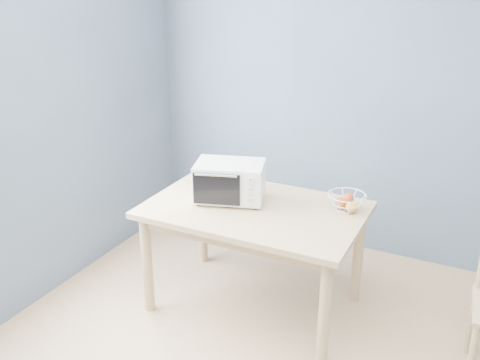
% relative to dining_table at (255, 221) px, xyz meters
% --- Properties ---
extents(room, '(4.01, 4.51, 2.61)m').
position_rel_dining_table_xyz_m(room, '(0.60, -1.10, 0.65)').
color(room, tan).
rests_on(room, ground).
extents(dining_table, '(1.40, 0.90, 0.75)m').
position_rel_dining_table_xyz_m(dining_table, '(0.00, 0.00, 0.00)').
color(dining_table, tan).
rests_on(dining_table, ground).
extents(toaster_oven, '(0.52, 0.44, 0.27)m').
position_rel_dining_table_xyz_m(toaster_oven, '(-0.21, 0.02, 0.24)').
color(toaster_oven, white).
rests_on(toaster_oven, dining_table).
extents(fruit_basket, '(0.30, 0.30, 0.13)m').
position_rel_dining_table_xyz_m(fruit_basket, '(0.55, 0.21, 0.16)').
color(fruit_basket, silver).
rests_on(fruit_basket, dining_table).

